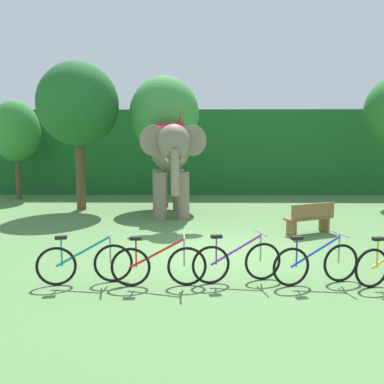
{
  "coord_description": "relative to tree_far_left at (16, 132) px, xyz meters",
  "views": [
    {
      "loc": [
        -0.33,
        -8.99,
        2.5
      ],
      "look_at": [
        -0.48,
        1.0,
        1.3
      ],
      "focal_mm": 36.43,
      "sensor_mm": 36.0,
      "label": 1
    }
  ],
  "objects": [
    {
      "name": "ground_plane",
      "position": [
        8.68,
        -8.92,
        -3.13
      ],
      "size": [
        80.0,
        80.0,
        0.0
      ],
      "primitive_type": "plane",
      "color": "#567F47"
    },
    {
      "name": "foliage_hedge",
      "position": [
        8.68,
        4.68,
        -1.0
      ],
      "size": [
        36.0,
        6.0,
        4.27
      ],
      "primitive_type": "cube",
      "color": "#1E6028",
      "rests_on": "ground"
    },
    {
      "name": "tree_far_left",
      "position": [
        0.0,
        0.0,
        0.0
      ],
      "size": [
        2.14,
        2.14,
        4.57
      ],
      "color": "brown",
      "rests_on": "ground"
    },
    {
      "name": "tree_right",
      "position": [
        3.8,
        -2.92,
        0.89
      ],
      "size": [
        3.06,
        3.06,
        5.64
      ],
      "color": "brown",
      "rests_on": "ground"
    },
    {
      "name": "tree_center_right",
      "position": [
        7.02,
        -2.14,
        0.58
      ],
      "size": [
        2.77,
        2.77,
        5.23
      ],
      "color": "brown",
      "rests_on": "ground"
    },
    {
      "name": "elephant",
      "position": [
        7.39,
        -4.28,
        -0.93
      ],
      "size": [
        2.18,
        4.23,
        3.78
      ],
      "color": "gray",
      "rests_on": "ground"
    },
    {
      "name": "bike_teal",
      "position": [
        6.32,
        -11.12,
        -2.75
      ],
      "size": [
        1.69,
        0.54,
        0.92
      ],
      "color": "black",
      "rests_on": "ground"
    },
    {
      "name": "bike_red",
      "position": [
        7.66,
        -11.22,
        -2.75
      ],
      "size": [
        1.71,
        0.52,
        0.92
      ],
      "color": "black",
      "rests_on": "ground"
    },
    {
      "name": "bike_purple",
      "position": [
        9.08,
        -10.99,
        -2.75
      ],
      "size": [
        1.68,
        0.58,
        0.92
      ],
      "color": "black",
      "rests_on": "ground"
    },
    {
      "name": "bike_blue",
      "position": [
        10.5,
        -11.08,
        -2.75
      ],
      "size": [
        1.67,
        0.61,
        0.92
      ],
      "color": "black",
      "rests_on": "ground"
    },
    {
      "name": "wooden_bench",
      "position": [
        11.53,
        -7.04,
        -2.65
      ],
      "size": [
        1.53,
        1.03,
        0.89
      ],
      "color": "brown",
      "rests_on": "ground"
    }
  ]
}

